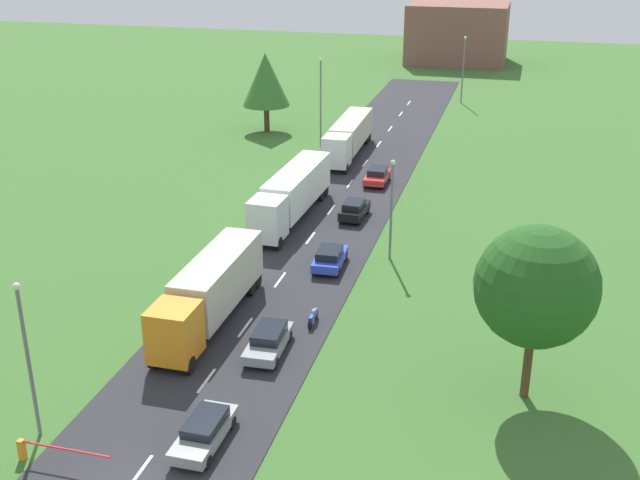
# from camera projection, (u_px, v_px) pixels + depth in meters

# --- Properties ---
(road) EXTENTS (10.00, 140.00, 0.06)m
(road) POSITION_uv_depth(u_px,v_px,m) (287.00, 270.00, 55.12)
(road) COLOR #2B2B30
(road) RESTS_ON ground
(lane_marking_centre) EXTENTS (0.16, 119.67, 0.01)m
(lane_marking_centre) POSITION_uv_depth(u_px,v_px,m) (265.00, 300.00, 50.78)
(lane_marking_centre) COLOR white
(lane_marking_centre) RESTS_ON road
(truck_lead) EXTENTS (2.54, 12.38, 3.79)m
(truck_lead) POSITION_uv_depth(u_px,v_px,m) (210.00, 290.00, 47.22)
(truck_lead) COLOR orange
(truck_lead) RESTS_ON road
(truck_second) EXTENTS (2.85, 14.13, 3.76)m
(truck_second) POSITION_uv_depth(u_px,v_px,m) (292.00, 193.00, 63.60)
(truck_second) COLOR white
(truck_second) RESTS_ON road
(truck_third) EXTENTS (2.74, 13.71, 3.48)m
(truck_third) POSITION_uv_depth(u_px,v_px,m) (348.00, 136.00, 80.52)
(truck_third) COLOR white
(truck_third) RESTS_ON road
(car_lead) EXTENTS (1.82, 4.50, 1.34)m
(car_lead) POSITION_uv_depth(u_px,v_px,m) (204.00, 431.00, 36.75)
(car_lead) COLOR gray
(car_lead) RESTS_ON road
(car_second) EXTENTS (2.03, 4.54, 1.42)m
(car_second) POSITION_uv_depth(u_px,v_px,m) (268.00, 340.00, 44.51)
(car_second) COLOR #8C939E
(car_second) RESTS_ON road
(car_third) EXTENTS (2.04, 4.13, 1.46)m
(car_third) POSITION_uv_depth(u_px,v_px,m) (330.00, 257.00, 55.15)
(car_third) COLOR blue
(car_third) RESTS_ON road
(car_fourth) EXTENTS (1.91, 3.98, 1.51)m
(car_fourth) POSITION_uv_depth(u_px,v_px,m) (354.00, 209.00, 64.06)
(car_fourth) COLOR black
(car_fourth) RESTS_ON road
(car_fifth) EXTENTS (1.93, 4.05, 1.42)m
(car_fifth) POSITION_uv_depth(u_px,v_px,m) (377.00, 176.00, 72.43)
(car_fifth) COLOR red
(car_fifth) RESTS_ON road
(motorcycle_courier) EXTENTS (0.28, 1.94, 0.91)m
(motorcycle_courier) POSITION_uv_depth(u_px,v_px,m) (313.00, 316.00, 47.68)
(motorcycle_courier) COLOR black
(motorcycle_courier) RESTS_ON road
(barrier_gate) EXTENTS (4.64, 0.28, 1.05)m
(barrier_gate) POSITION_uv_depth(u_px,v_px,m) (37.00, 449.00, 35.61)
(barrier_gate) COLOR orange
(barrier_gate) RESTS_ON ground
(lamppost_lead) EXTENTS (0.36, 0.36, 8.03)m
(lamppost_lead) POSITION_uv_depth(u_px,v_px,m) (27.00, 353.00, 36.05)
(lamppost_lead) COLOR slate
(lamppost_lead) RESTS_ON ground
(lamppost_second) EXTENTS (0.36, 0.36, 7.39)m
(lamppost_second) POSITION_uv_depth(u_px,v_px,m) (392.00, 204.00, 55.44)
(lamppost_second) COLOR slate
(lamppost_second) RESTS_ON ground
(lamppost_third) EXTENTS (0.36, 0.36, 9.28)m
(lamppost_third) POSITION_uv_depth(u_px,v_px,m) (321.00, 98.00, 82.93)
(lamppost_third) COLOR slate
(lamppost_third) RESTS_ON ground
(lamppost_fourth) EXTENTS (0.36, 0.36, 8.57)m
(lamppost_fourth) POSITION_uv_depth(u_px,v_px,m) (463.00, 66.00, 102.12)
(lamppost_fourth) COLOR slate
(lamppost_fourth) RESTS_ON ground
(tree_birch) EXTENTS (5.32, 5.32, 8.85)m
(tree_birch) POSITION_uv_depth(u_px,v_px,m) (266.00, 80.00, 88.11)
(tree_birch) COLOR #513823
(tree_birch) RESTS_ON ground
(tree_maple) EXTENTS (6.11, 6.11, 9.33)m
(tree_maple) POSITION_uv_depth(u_px,v_px,m) (536.00, 287.00, 38.41)
(tree_maple) COLOR #513823
(tree_maple) RESTS_ON ground
(distant_building) EXTENTS (15.93, 13.00, 9.50)m
(distant_building) POSITION_uv_depth(u_px,v_px,m) (458.00, 33.00, 130.75)
(distant_building) COLOR brown
(distant_building) RESTS_ON ground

